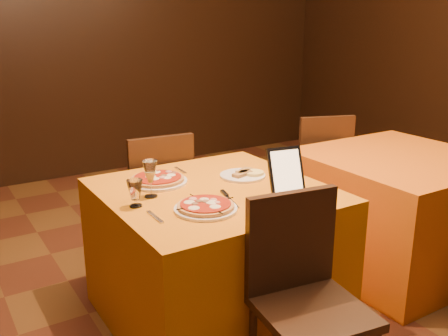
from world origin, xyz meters
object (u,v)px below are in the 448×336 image
water_glass (135,193)px  tablet (286,171)px  chair_side_far (315,169)px  wine_glass (150,179)px  pizza_far (158,180)px  pizza_near (206,207)px  main_table (214,254)px  chair_main_near (313,311)px  chair_main_far (153,198)px  side_table (396,210)px

water_glass → tablet: tablet is taller
chair_side_far → wine_glass: wine_glass is taller
chair_side_far → pizza_far: bearing=36.8°
pizza_near → pizza_far: (-0.02, 0.48, 0.00)m
main_table → pizza_far: bearing=130.1°
chair_side_far → water_glass: bearing=42.3°
chair_main_near → pizza_near: (-0.19, 0.55, 0.31)m
chair_main_far → chair_side_far: (1.36, -0.07, 0.00)m
chair_side_far → wine_glass: size_ratio=4.79×
main_table → side_table: same height
chair_main_far → tablet: tablet is taller
main_table → chair_main_near: chair_main_near is taller
pizza_far → wine_glass: (-0.12, -0.18, 0.08)m
chair_main_near → chair_side_far: 2.04m
chair_main_near → water_glass: chair_main_near is taller
pizza_far → water_glass: bearing=-131.4°
chair_main_near → chair_main_far: (0.00, 1.58, 0.00)m
water_glass → pizza_far: bearing=48.6°
chair_side_far → pizza_far: size_ratio=2.87×
water_glass → chair_main_far: bearing=61.6°
chair_main_near → chair_main_far: same height
pizza_near → wine_glass: 0.34m
pizza_far → water_glass: (-0.23, -0.27, 0.05)m
chair_side_far → wine_glass: (-1.69, -0.66, 0.39)m
chair_side_far → pizza_near: bearing=51.7°
side_table → chair_main_near: 1.54m
tablet → wine_glass: bearing=161.7°
pizza_near → water_glass: (-0.25, 0.22, 0.05)m
chair_main_far → tablet: (0.26, -1.05, 0.41)m
chair_main_near → pizza_far: 1.10m
side_table → water_glass: (-1.80, 0.06, 0.44)m
wine_glass → water_glass: bearing=-144.0°
water_glass → chair_side_far: bearing=22.6°
main_table → pizza_near: bearing=-127.8°
chair_main_far → chair_main_near: bearing=94.6°
chair_main_near → pizza_near: chair_main_near is taller
chair_main_near → pizza_near: size_ratio=3.11×
main_table → pizza_near: pizza_near is taller
side_table → pizza_far: 1.65m
chair_main_far → chair_side_far: bearing=-178.2°
side_table → wine_glass: size_ratio=5.79×
main_table → wine_glass: 0.57m
chair_main_near → water_glass: 0.95m
side_table → pizza_near: (-1.55, -0.16, 0.39)m
chair_side_far → pizza_near: chair_side_far is taller
chair_side_far → chair_main_far: bearing=17.0°
chair_main_far → tablet: size_ratio=3.73×
main_table → chair_main_far: chair_main_far is taller
chair_main_far → wine_glass: size_ratio=4.79×
pizza_far → chair_main_near: bearing=-78.8°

